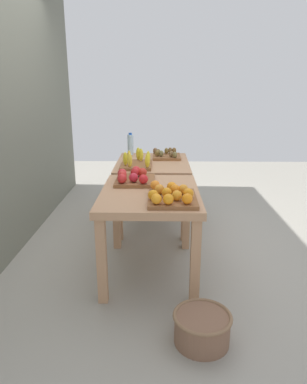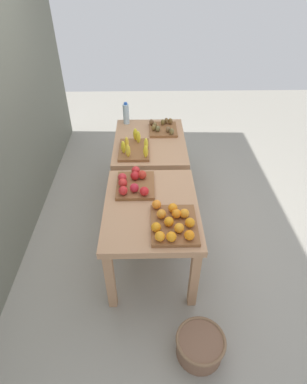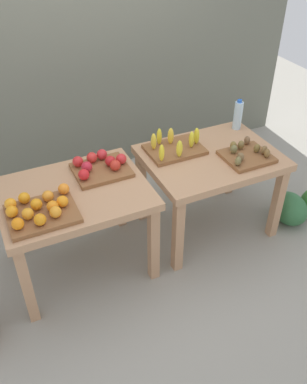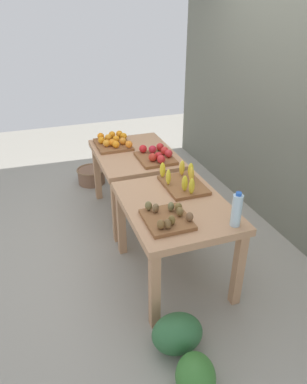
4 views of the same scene
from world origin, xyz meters
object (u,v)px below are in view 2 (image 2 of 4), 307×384
object	(u,v)px
display_table_left	(151,215)
banana_crate	(134,148)
kiwi_bin	(163,128)
water_bottle	(126,114)
apple_bin	(134,183)
wicker_basket	(200,346)
display_table_right	(150,148)
orange_bin	(173,223)
watermelon_pile	(168,148)

from	to	relation	value
display_table_left	banana_crate	world-z (taller)	banana_crate
kiwi_bin	water_bottle	world-z (taller)	water_bottle
apple_bin	wicker_basket	xyz separation A→B (m)	(-1.14, -0.50, -0.67)
display_table_right	wicker_basket	distance (m)	2.10
display_table_left	orange_bin	distance (m)	0.34
water_bottle	orange_bin	bearing A→B (deg)	-166.10
display_table_left	orange_bin	world-z (taller)	orange_bin
orange_bin	wicker_basket	world-z (taller)	orange_bin
display_table_left	wicker_basket	xyz separation A→B (m)	(-0.89, -0.35, -0.52)
apple_bin	banana_crate	distance (m)	0.62
display_table_right	banana_crate	world-z (taller)	banana_crate
water_bottle	display_table_left	bearing A→B (deg)	-169.67
water_bottle	watermelon_pile	size ratio (longest dim) A/B	0.41
display_table_left	kiwi_bin	bearing A→B (deg)	-6.58
display_table_left	apple_bin	xyz separation A→B (m)	(0.26, 0.15, 0.15)
apple_bin	watermelon_pile	distance (m)	1.86
display_table_right	orange_bin	size ratio (longest dim) A/B	2.28
orange_bin	apple_bin	size ratio (longest dim) A/B	1.09
display_table_left	kiwi_bin	world-z (taller)	kiwi_bin
apple_bin	watermelon_pile	xyz separation A→B (m)	(1.70, -0.42, -0.64)
display_table_right	water_bottle	world-z (taller)	water_bottle
apple_bin	water_bottle	xyz separation A→B (m)	(1.29, 0.13, 0.08)
orange_bin	water_bottle	world-z (taller)	water_bottle
display_table_right	apple_bin	bearing A→B (deg)	170.07
banana_crate	wicker_basket	size ratio (longest dim) A/B	1.18
apple_bin	watermelon_pile	size ratio (longest dim) A/B	0.64
display_table_right	watermelon_pile	world-z (taller)	display_table_right
banana_crate	watermelon_pile	world-z (taller)	banana_crate
banana_crate	water_bottle	bearing A→B (deg)	9.83
banana_crate	apple_bin	bearing A→B (deg)	-178.68
kiwi_bin	water_bottle	size ratio (longest dim) A/B	1.37
display_table_left	apple_bin	size ratio (longest dim) A/B	2.48
display_table_right	orange_bin	xyz separation A→B (m)	(-1.38, -0.16, 0.15)
apple_bin	display_table_left	bearing A→B (deg)	-149.35
display_table_right	watermelon_pile	size ratio (longest dim) A/B	1.59
orange_bin	banana_crate	bearing A→B (deg)	16.21
orange_bin	watermelon_pile	xyz separation A→B (m)	(2.21, -0.10, -0.64)
water_bottle	watermelon_pile	world-z (taller)	water_bottle
display_table_right	wicker_basket	bearing A→B (deg)	-170.12
display_table_left	apple_bin	world-z (taller)	apple_bin
wicker_basket	banana_crate	bearing A→B (deg)	16.28
apple_bin	watermelon_pile	world-z (taller)	apple_bin
orange_bin	banana_crate	size ratio (longest dim) A/B	1.04
water_bottle	wicker_basket	world-z (taller)	water_bottle
wicker_basket	orange_bin	bearing A→B (deg)	16.40
display_table_right	orange_bin	distance (m)	1.40
banana_crate	kiwi_bin	size ratio (longest dim) A/B	1.21
kiwi_bin	display_table_left	bearing A→B (deg)	173.42
orange_bin	wicker_basket	size ratio (longest dim) A/B	1.22
display_table_right	water_bottle	size ratio (longest dim) A/B	3.92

